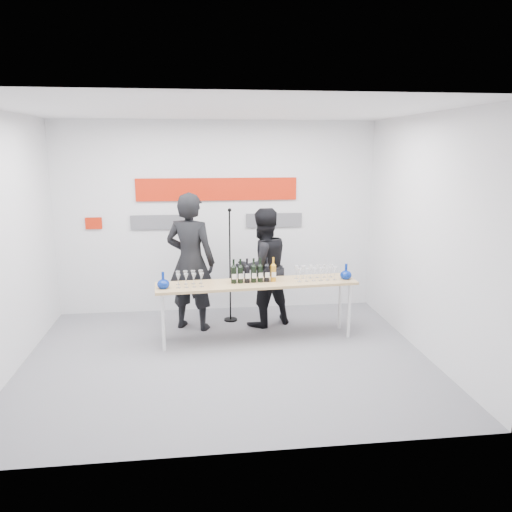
{
  "coord_description": "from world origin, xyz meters",
  "views": [
    {
      "loc": [
        -0.36,
        -5.84,
        2.58
      ],
      "look_at": [
        0.45,
        0.69,
        1.15
      ],
      "focal_mm": 35.0,
      "sensor_mm": 36.0,
      "label": 1
    }
  ],
  "objects_px": {
    "presenter_left": "(191,262)",
    "presenter_right": "(263,268)",
    "tasting_table": "(257,287)",
    "mic_stand": "(230,287)"
  },
  "relations": [
    {
      "from": "tasting_table",
      "to": "presenter_left",
      "type": "xyz_separation_m",
      "value": [
        -0.88,
        0.55,
        0.24
      ]
    },
    {
      "from": "presenter_right",
      "to": "mic_stand",
      "type": "bearing_deg",
      "value": -48.75
    },
    {
      "from": "presenter_right",
      "to": "presenter_left",
      "type": "bearing_deg",
      "value": -21.56
    },
    {
      "from": "tasting_table",
      "to": "mic_stand",
      "type": "height_order",
      "value": "mic_stand"
    },
    {
      "from": "tasting_table",
      "to": "mic_stand",
      "type": "xyz_separation_m",
      "value": [
        -0.31,
        0.8,
        -0.22
      ]
    },
    {
      "from": "presenter_left",
      "to": "presenter_right",
      "type": "relative_size",
      "value": 1.14
    },
    {
      "from": "tasting_table",
      "to": "presenter_right",
      "type": "relative_size",
      "value": 1.57
    },
    {
      "from": "presenter_left",
      "to": "mic_stand",
      "type": "height_order",
      "value": "presenter_left"
    },
    {
      "from": "presenter_right",
      "to": "mic_stand",
      "type": "distance_m",
      "value": 0.62
    },
    {
      "from": "presenter_right",
      "to": "tasting_table",
      "type": "bearing_deg",
      "value": 51.9
    }
  ]
}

